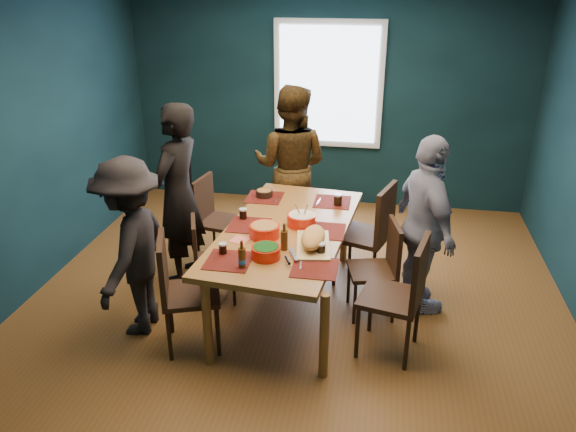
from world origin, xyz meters
name	(u,v)px	position (x,y,z in m)	size (l,w,h in m)	color
room	(302,152)	(0.00, 0.27, 1.37)	(5.01, 5.01, 2.71)	brown
dining_table	(286,236)	(-0.08, -0.11, 0.71)	(1.23, 2.15, 0.78)	brown
chair_left_far	(212,213)	(-1.00, 0.66, 0.53)	(0.48, 0.48, 0.91)	black
chair_left_mid	(205,254)	(-0.82, -0.14, 0.48)	(0.47, 0.47, 0.82)	black
chair_left_near	(179,285)	(-0.81, -0.86, 0.57)	(0.57, 0.57, 0.99)	black
chair_right_far	(373,228)	(0.67, 0.41, 0.60)	(0.59, 0.59, 1.04)	black
chair_right_mid	(382,262)	(0.77, -0.09, 0.51)	(0.48, 0.48, 0.88)	black
chair_right_near	(403,289)	(0.94, -0.65, 0.59)	(0.55, 0.55, 1.02)	black
person_far_left	(178,195)	(-1.18, 0.22, 0.89)	(0.65, 0.43, 1.78)	black
person_back	(290,166)	(-0.27, 1.27, 0.89)	(0.86, 0.67, 1.77)	black
person_right	(425,227)	(1.12, 0.06, 0.82)	(0.96, 0.40, 1.63)	white
person_near_left	(131,248)	(-1.27, -0.67, 0.77)	(0.99, 0.57, 1.54)	black
bowl_salad	(265,230)	(-0.23, -0.30, 0.84)	(0.26, 0.26, 0.11)	red
bowl_dumpling	(301,219)	(0.04, -0.02, 0.84)	(0.26, 0.26, 0.24)	red
bowl_herbs	(266,252)	(-0.14, -0.67, 0.83)	(0.23, 0.23, 0.10)	red
cutting_board	(313,239)	(0.20, -0.41, 0.85)	(0.36, 0.67, 0.15)	tan
small_bowl	(264,193)	(-0.42, 0.59, 0.82)	(0.17, 0.17, 0.07)	black
beer_bottle_a	(242,258)	(-0.28, -0.86, 0.86)	(0.06, 0.06, 0.22)	#42240B
beer_bottle_b	(284,240)	(-0.02, -0.51, 0.87)	(0.06, 0.06, 0.23)	#42240B
cola_glass_a	(223,248)	(-0.49, -0.66, 0.83)	(0.07, 0.07, 0.09)	black
cola_glass_b	(321,248)	(0.28, -0.54, 0.83)	(0.07, 0.07, 0.10)	black
cola_glass_c	(338,199)	(0.32, 0.49, 0.84)	(0.09, 0.09, 0.12)	black
cola_glass_d	(243,213)	(-0.50, 0.03, 0.83)	(0.07, 0.07, 0.10)	black
napkin_a	(332,226)	(0.32, 0.00, 0.78)	(0.12, 0.12, 0.00)	#E2685F
napkin_b	(240,240)	(-0.42, -0.40, 0.78)	(0.14, 0.14, 0.00)	#E2685F
napkin_c	(314,270)	(0.26, -0.81, 0.78)	(0.16, 0.16, 0.00)	#E2685F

